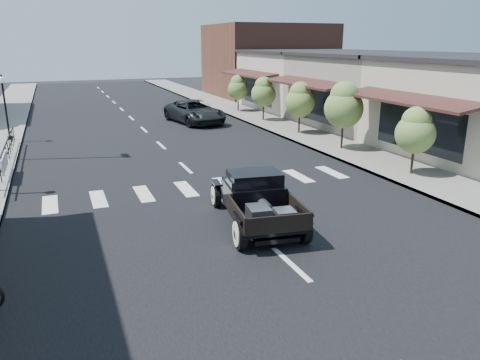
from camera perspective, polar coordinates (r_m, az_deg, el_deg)
name	(u,v)px	position (r m, az deg, el deg)	size (l,w,h in m)	color
ground	(246,223)	(14.45, 0.69, -5.29)	(120.00, 120.00, 0.00)	black
road	(150,136)	(28.39, -10.89, 5.35)	(14.00, 80.00, 0.02)	black
road_markings	(170,154)	(23.60, -8.55, 3.19)	(12.00, 60.00, 0.06)	silver
sidewalk_right	(279,125)	(31.05, 4.77, 6.65)	(3.00, 80.00, 0.15)	gray
storefront_mid	(382,91)	(32.54, 16.97, 10.32)	(10.00, 9.00, 4.50)	gray
storefront_far	(313,81)	(39.97, 8.87, 11.86)	(10.00, 9.00, 4.50)	beige
far_building_right	(268,61)	(48.99, 3.41, 14.31)	(11.00, 10.00, 7.00)	brown
railing	(6,153)	(23.01, -26.61, 2.92)	(0.08, 10.00, 1.00)	black
banner	(5,169)	(21.10, -26.71, 1.25)	(0.04, 2.20, 0.60)	silver
lamp_post_c	(5,107)	(28.73, -26.68, 7.91)	(0.36, 0.36, 3.56)	black
small_tree_a	(414,142)	(20.24, 20.48, 4.38)	(1.59, 1.59, 2.65)	olive
small_tree_b	(343,116)	(24.17, 12.47, 7.58)	(1.95, 1.95, 3.25)	olive
small_tree_c	(300,109)	(28.03, 7.28, 8.64)	(1.73, 1.73, 2.88)	olive
small_tree_d	(263,99)	(32.61, 2.88, 9.80)	(1.70, 1.70, 2.83)	olive
small_tree_e	(238,94)	(37.01, -0.24, 10.50)	(1.60, 1.60, 2.66)	olive
hotrod_pickup	(256,199)	(14.12, 1.98, -2.28)	(2.21, 4.74, 1.64)	black
second_car	(195,112)	(32.32, -5.56, 8.26)	(2.55, 5.53, 1.54)	black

